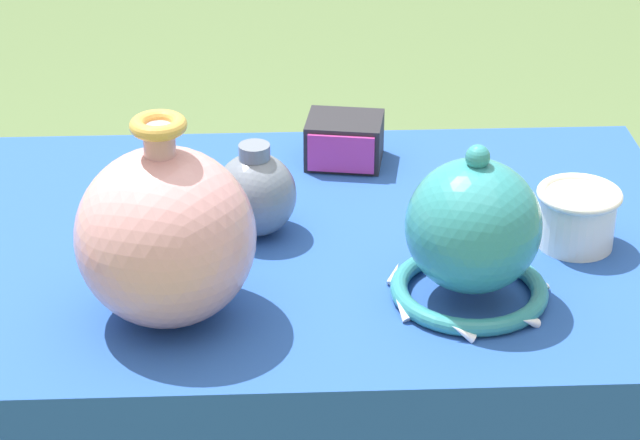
% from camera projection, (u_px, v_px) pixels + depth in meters
% --- Properties ---
extents(display_table, '(1.18, 0.70, 0.69)m').
position_uv_depth(display_table, '(265.00, 294.00, 1.70)').
color(display_table, olive).
rests_on(display_table, ground_plane).
extents(vase_tall_bulbous, '(0.21, 0.21, 0.26)m').
position_uv_depth(vase_tall_bulbous, '(166.00, 236.00, 1.47)').
color(vase_tall_bulbous, '#D19399').
rests_on(vase_tall_bulbous, display_table).
extents(vase_dome_bell, '(0.21, 0.21, 0.21)m').
position_uv_depth(vase_dome_bell, '(473.00, 236.00, 1.51)').
color(vase_dome_bell, teal).
rests_on(vase_dome_bell, display_table).
extents(mosaic_tile_box, '(0.13, 0.12, 0.07)m').
position_uv_depth(mosaic_tile_box, '(344.00, 141.00, 1.88)').
color(mosaic_tile_box, '#232328').
rests_on(mosaic_tile_box, display_table).
extents(cup_wide_ivory, '(0.11, 0.11, 0.08)m').
position_uv_depth(cup_wide_ivory, '(577.00, 215.00, 1.65)').
color(cup_wide_ivory, white).
rests_on(cup_wide_ivory, display_table).
extents(jar_round_slate, '(0.11, 0.11, 0.13)m').
position_uv_depth(jar_round_slate, '(255.00, 193.00, 1.68)').
color(jar_round_slate, slate).
rests_on(jar_round_slate, display_table).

